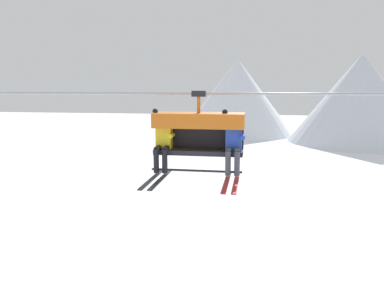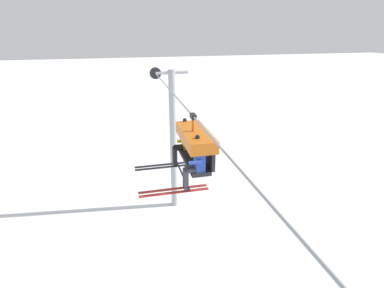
# 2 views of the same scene
# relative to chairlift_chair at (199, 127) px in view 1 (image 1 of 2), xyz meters

# --- Properties ---
(mountain_peak_west) EXTENTS (18.79, 18.79, 12.43)m
(mountain_peak_west) POSITION_rel_chairlift_chair_xyz_m (-1.72, 55.32, -0.63)
(mountain_peak_west) COLOR white
(mountain_peak_west) RESTS_ON ground_plane
(mountain_peak_central) EXTENTS (19.25, 19.25, 12.34)m
(mountain_peak_central) POSITION_rel_chairlift_chair_xyz_m (15.67, 47.96, -0.67)
(mountain_peak_central) COLOR silver
(mountain_peak_central) RESTS_ON ground_plane
(lift_cable) EXTENTS (17.05, 0.05, 0.05)m
(lift_cable) POSITION_rel_chairlift_chair_xyz_m (-0.25, -0.07, 0.69)
(lift_cable) COLOR #9EA3A8
(chairlift_chair) EXTENTS (1.86, 0.74, 1.60)m
(chairlift_chair) POSITION_rel_chairlift_chair_xyz_m (0.00, 0.00, 0.00)
(chairlift_chair) COLOR #232328
(skier_yellow) EXTENTS (0.48, 1.70, 1.34)m
(skier_yellow) POSITION_rel_chairlift_chair_xyz_m (-0.73, -0.21, -0.26)
(skier_yellow) COLOR yellow
(skier_blue) EXTENTS (0.48, 1.70, 1.34)m
(skier_blue) POSITION_rel_chairlift_chair_xyz_m (0.72, -0.21, -0.26)
(skier_blue) COLOR #2847B7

